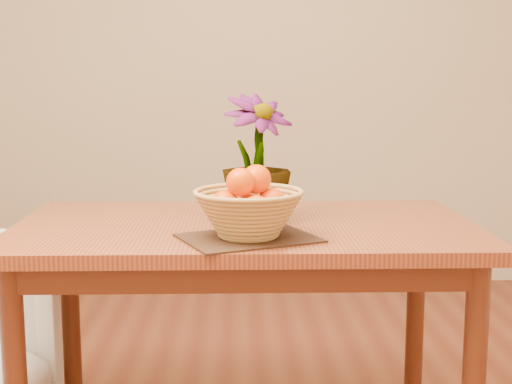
{
  "coord_description": "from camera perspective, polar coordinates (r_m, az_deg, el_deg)",
  "views": [
    {
      "loc": [
        -0.02,
        -1.84,
        1.18
      ],
      "look_at": [
        0.03,
        0.1,
        0.88
      ],
      "focal_mm": 50.0,
      "sensor_mm": 36.0,
      "label": 1
    }
  ],
  "objects": [
    {
      "name": "potted_plant",
      "position": [
        2.18,
        0.02,
        2.72
      ],
      "size": [
        0.3,
        0.3,
        0.39
      ],
      "primitive_type": "imported",
      "rotation": [
        0.0,
        0.0,
        0.57
      ],
      "color": "#1A4914",
      "rests_on": "table"
    },
    {
      "name": "table",
      "position": [
        2.2,
        -0.89,
        -4.73
      ],
      "size": [
        1.4,
        0.8,
        0.75
      ],
      "color": "brown",
      "rests_on": "floor"
    },
    {
      "name": "orange_pile",
      "position": [
        1.94,
        -0.59,
        -0.42
      ],
      "size": [
        0.21,
        0.2,
        0.15
      ],
      "rotation": [
        0.0,
        0.0,
        -0.31
      ],
      "color": "#E65603",
      "rests_on": "wicker_basket"
    },
    {
      "name": "wicker_basket",
      "position": [
        1.95,
        -0.6,
        -1.87
      ],
      "size": [
        0.3,
        0.3,
        0.12
      ],
      "color": "tan",
      "rests_on": "placemat"
    },
    {
      "name": "wall_back",
      "position": [
        4.09,
        -1.23,
        11.25
      ],
      "size": [
        4.0,
        0.02,
        2.7
      ],
      "primitive_type": "cube",
      "color": "beige",
      "rests_on": "floor"
    },
    {
      "name": "placemat",
      "position": [
        1.97,
        -0.6,
        -3.7
      ],
      "size": [
        0.43,
        0.38,
        0.01
      ],
      "primitive_type": "cube",
      "rotation": [
        0.0,
        0.0,
        0.41
      ],
      "color": "#331B12",
      "rests_on": "table"
    }
  ]
}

